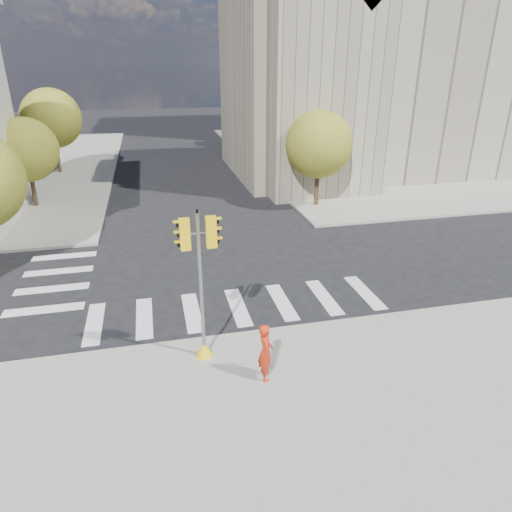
{
  "coord_description": "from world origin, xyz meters",
  "views": [
    {
      "loc": [
        -2.97,
        -17.43,
        8.94
      ],
      "look_at": [
        0.64,
        -1.96,
        2.1
      ],
      "focal_mm": 32.0,
      "sensor_mm": 36.0,
      "label": 1
    }
  ],
  "objects_px": {
    "lamp_near": "(306,127)",
    "lamp_far": "(260,108)",
    "traffic_signal": "(202,298)",
    "photographer": "(266,352)"
  },
  "relations": [
    {
      "from": "lamp_near",
      "to": "lamp_far",
      "type": "distance_m",
      "value": 14.0
    },
    {
      "from": "traffic_signal",
      "to": "photographer",
      "type": "xyz_separation_m",
      "value": [
        1.64,
        -1.51,
        -1.19
      ]
    },
    {
      "from": "lamp_near",
      "to": "traffic_signal",
      "type": "distance_m",
      "value": 21.59
    },
    {
      "from": "lamp_near",
      "to": "lamp_far",
      "type": "relative_size",
      "value": 1.0
    },
    {
      "from": "lamp_far",
      "to": "traffic_signal",
      "type": "bearing_deg",
      "value": -106.49
    },
    {
      "from": "lamp_near",
      "to": "traffic_signal",
      "type": "bearing_deg",
      "value": -117.16
    },
    {
      "from": "lamp_far",
      "to": "traffic_signal",
      "type": "xyz_separation_m",
      "value": [
        -9.8,
        -33.1,
        -2.32
      ]
    },
    {
      "from": "traffic_signal",
      "to": "photographer",
      "type": "relative_size",
      "value": 2.69
    },
    {
      "from": "lamp_near",
      "to": "lamp_far",
      "type": "bearing_deg",
      "value": 90.0
    },
    {
      "from": "lamp_far",
      "to": "traffic_signal",
      "type": "distance_m",
      "value": 34.6
    }
  ]
}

